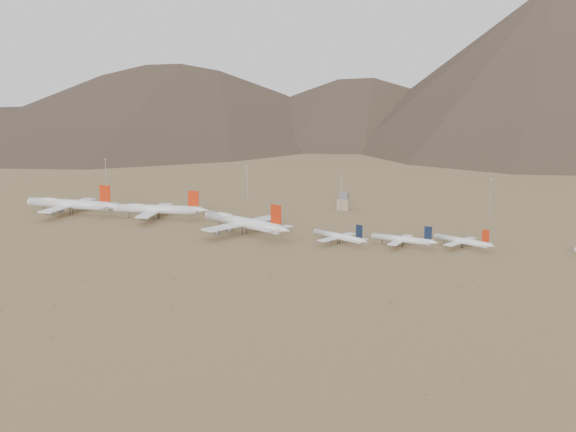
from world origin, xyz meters
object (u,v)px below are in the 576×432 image
at_px(widebody_west, 70,204).
at_px(widebody_east, 243,222).
at_px(widebody_centre, 157,209).
at_px(narrowbody_a, 339,237).
at_px(control_tower, 344,202).
at_px(narrowbody_b, 403,239).

relative_size(widebody_west, widebody_east, 1.04).
relative_size(widebody_west, widebody_centre, 1.11).
bearing_deg(narrowbody_a, control_tower, 129.11).
height_order(widebody_west, narrowbody_a, widebody_west).
relative_size(widebody_west, narrowbody_b, 1.84).
bearing_deg(narrowbody_b, widebody_east, -170.31).
bearing_deg(widebody_west, widebody_centre, 2.98).
distance_m(widebody_west, narrowbody_a, 196.03).
relative_size(widebody_west, control_tower, 5.98).
height_order(widebody_centre, narrowbody_a, widebody_centre).
xyz_separation_m(widebody_centre, widebody_east, (72.28, -17.75, 0.62)).
height_order(narrowbody_a, narrowbody_b, narrowbody_a).
distance_m(widebody_centre, control_tower, 129.77).
bearing_deg(narrowbody_a, widebody_centre, -166.28).
relative_size(widebody_west, narrowbody_a, 1.91).
height_order(narrowbody_a, control_tower, narrowbody_a).
bearing_deg(widebody_east, narrowbody_a, 19.48).
bearing_deg(narrowbody_a, widebody_west, -160.75).
xyz_separation_m(widebody_west, widebody_east, (134.98, -7.40, 0.01)).
bearing_deg(narrowbody_b, narrowbody_a, -161.81).
bearing_deg(control_tower, narrowbody_a, -72.51).
bearing_deg(control_tower, widebody_centre, -141.85).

